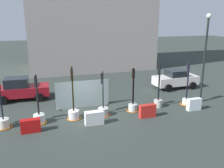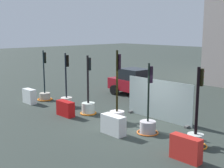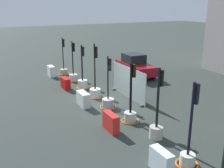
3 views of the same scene
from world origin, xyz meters
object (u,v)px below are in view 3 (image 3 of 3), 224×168
at_px(traffic_light_5, 131,111).
at_px(construction_barrier_1, 65,83).
at_px(traffic_light_1, 73,76).
at_px(traffic_light_7, 188,152).
at_px(traffic_light_3, 95,90).
at_px(construction_barrier_2, 83,99).
at_px(car_red_compact, 135,66).
at_px(traffic_light_0, 64,70).
at_px(traffic_light_6, 157,124).
at_px(construction_barrier_3, 111,122).
at_px(traffic_light_2, 83,82).
at_px(traffic_light_4, 108,100).
at_px(construction_barrier_4, 161,161).
at_px(construction_barrier_0, 51,71).

relative_size(traffic_light_5, construction_barrier_1, 2.79).
height_order(traffic_light_1, traffic_light_7, traffic_light_7).
xyz_separation_m(traffic_light_3, construction_barrier_1, (-2.65, -1.13, -0.11)).
height_order(traffic_light_5, construction_barrier_2, traffic_light_5).
bearing_deg(traffic_light_3, car_red_compact, 123.46).
bearing_deg(construction_barrier_2, traffic_light_7, 9.30).
xyz_separation_m(traffic_light_0, traffic_light_1, (2.33, 0.03, 0.04)).
bearing_deg(traffic_light_1, traffic_light_6, 1.10).
distance_m(construction_barrier_1, construction_barrier_3, 7.30).
relative_size(construction_barrier_2, construction_barrier_3, 1.03).
bearing_deg(traffic_light_7, traffic_light_6, 174.13).
distance_m(traffic_light_7, construction_barrier_3, 4.03).
distance_m(traffic_light_0, traffic_light_2, 4.37).
xyz_separation_m(traffic_light_3, construction_barrier_2, (1.05, -1.24, -0.08)).
relative_size(traffic_light_1, traffic_light_5, 1.01).
height_order(traffic_light_2, construction_barrier_3, traffic_light_2).
distance_m(traffic_light_2, traffic_light_4, 4.11).
xyz_separation_m(traffic_light_1, construction_barrier_2, (5.23, -1.25, -0.03)).
distance_m(traffic_light_0, construction_barrier_4, 14.91).
bearing_deg(traffic_light_7, traffic_light_1, 179.86).
distance_m(traffic_light_2, traffic_light_3, 2.15).
height_order(traffic_light_6, traffic_light_7, traffic_light_7).
relative_size(traffic_light_4, construction_barrier_0, 3.03).
relative_size(traffic_light_1, construction_barrier_3, 2.81).
height_order(traffic_light_0, construction_barrier_2, traffic_light_0).
height_order(construction_barrier_1, construction_barrier_2, construction_barrier_2).
xyz_separation_m(traffic_light_6, construction_barrier_2, (-5.18, -1.45, -0.25)).
bearing_deg(traffic_light_2, traffic_light_4, -0.49).
bearing_deg(construction_barrier_2, traffic_light_5, 23.16).
height_order(traffic_light_2, construction_barrier_4, traffic_light_2).
distance_m(traffic_light_5, construction_barrier_0, 10.67).
relative_size(traffic_light_7, construction_barrier_1, 2.96).
relative_size(traffic_light_6, construction_barrier_0, 3.25).
distance_m(traffic_light_5, construction_barrier_1, 6.95).
xyz_separation_m(construction_barrier_0, car_red_compact, (3.04, 6.24, 0.43)).
xyz_separation_m(traffic_light_3, traffic_light_4, (1.96, -0.06, -0.07)).
relative_size(traffic_light_5, construction_barrier_0, 3.06).
bearing_deg(traffic_light_6, construction_barrier_0, -173.91).
bearing_deg(car_red_compact, traffic_light_6, -27.01).
xyz_separation_m(traffic_light_0, traffic_light_6, (12.75, 0.23, 0.26)).
height_order(traffic_light_5, traffic_light_6, traffic_light_6).
distance_m(traffic_light_1, traffic_light_6, 10.42).
distance_m(traffic_light_2, construction_barrier_0, 4.41).
relative_size(traffic_light_1, construction_barrier_4, 3.07).
bearing_deg(traffic_light_0, traffic_light_2, -0.02).
bearing_deg(traffic_light_3, construction_barrier_4, -7.83).
bearing_deg(construction_barrier_2, construction_barrier_1, 178.26).
height_order(construction_barrier_0, construction_barrier_3, construction_barrier_0).
bearing_deg(traffic_light_0, traffic_light_1, 0.74).
bearing_deg(traffic_light_0, traffic_light_7, -0.00).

